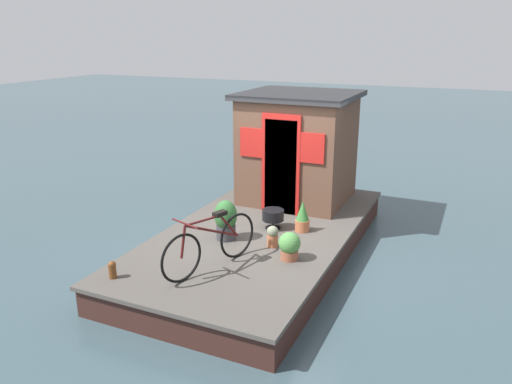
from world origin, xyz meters
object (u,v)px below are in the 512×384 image
at_px(potted_plant_ivy, 290,246).
at_px(mooring_bollard, 112,269).
at_px(houseboat_cabin, 298,147).
at_px(potted_plant_lavender, 302,217).
at_px(potted_plant_mint, 273,236).
at_px(potted_plant_fern, 226,220).
at_px(charcoal_grill, 273,216).
at_px(bicycle, 211,244).

xyz_separation_m(potted_plant_ivy, mooring_bollard, (-1.51, 1.94, -0.08)).
height_order(houseboat_cabin, potted_plant_lavender, houseboat_cabin).
bearing_deg(potted_plant_mint, potted_plant_lavender, -14.49).
xyz_separation_m(potted_plant_lavender, potted_plant_ivy, (-1.10, -0.19, -0.03)).
bearing_deg(potted_plant_fern, potted_plant_lavender, -50.33).
bearing_deg(potted_plant_ivy, potted_plant_mint, 51.21).
distance_m(potted_plant_ivy, potted_plant_mint, 0.51).
bearing_deg(potted_plant_mint, charcoal_grill, 22.09).
bearing_deg(mooring_bollard, potted_plant_ivy, -51.95).
bearing_deg(potted_plant_fern, houseboat_cabin, -7.86).
xyz_separation_m(houseboat_cabin, potted_plant_ivy, (-2.66, -0.85, -0.83)).
bearing_deg(bicycle, potted_plant_mint, -24.85).
xyz_separation_m(houseboat_cabin, mooring_bollard, (-4.17, 1.08, -0.91)).
height_order(potted_plant_lavender, potted_plant_ivy, potted_plant_lavender).
bearing_deg(houseboat_cabin, bicycle, 179.56).
distance_m(potted_plant_lavender, charcoal_grill, 0.49).
height_order(houseboat_cabin, charcoal_grill, houseboat_cabin).
bearing_deg(potted_plant_ivy, potted_plant_fern, 76.37).
xyz_separation_m(bicycle, potted_plant_mint, (1.04, -0.48, -0.20)).
distance_m(potted_plant_lavender, potted_plant_mint, 0.81).
bearing_deg(potted_plant_fern, potted_plant_ivy, -103.63).
height_order(houseboat_cabin, potted_plant_fern, houseboat_cabin).
bearing_deg(potted_plant_mint, potted_plant_ivy, -128.79).
bearing_deg(houseboat_cabin, potted_plant_lavender, -156.99).
relative_size(houseboat_cabin, mooring_bollard, 8.53).
height_order(bicycle, potted_plant_ivy, bicycle).
distance_m(bicycle, mooring_bollard, 1.34).
xyz_separation_m(potted_plant_lavender, mooring_bollard, (-2.62, 1.74, -0.11)).
height_order(bicycle, potted_plant_fern, bicycle).
distance_m(bicycle, potted_plant_fern, 1.05).
xyz_separation_m(potted_plant_ivy, potted_plant_mint, (0.32, 0.40, -0.04)).
distance_m(bicycle, potted_plant_lavender, 1.95).
bearing_deg(potted_plant_ivy, charcoal_grill, 33.89).
bearing_deg(potted_plant_lavender, mooring_bollard, 146.38).
relative_size(potted_plant_ivy, potted_plant_mint, 1.24).
xyz_separation_m(potted_plant_fern, potted_plant_mint, (0.03, -0.78, -0.15)).
distance_m(charcoal_grill, mooring_bollard, 2.82).
bearing_deg(mooring_bollard, potted_plant_mint, -40.00).
relative_size(potted_plant_lavender, potted_plant_ivy, 1.26).
height_order(potted_plant_lavender, potted_plant_mint, potted_plant_lavender).
height_order(potted_plant_mint, charcoal_grill, potted_plant_mint).
bearing_deg(mooring_bollard, potted_plant_fern, -22.73).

